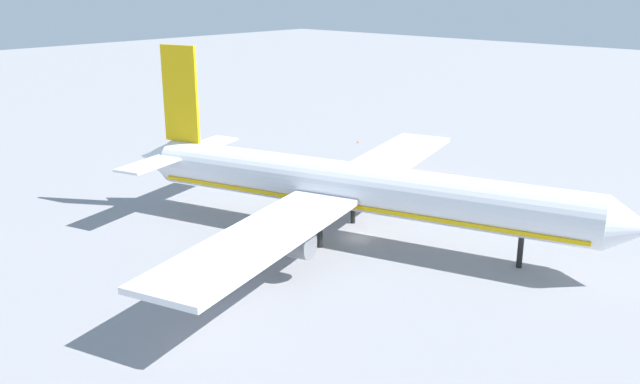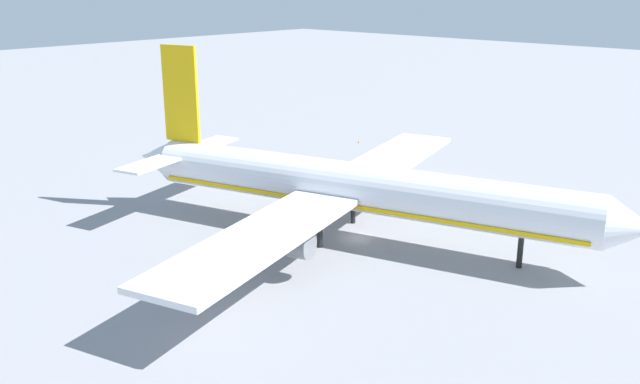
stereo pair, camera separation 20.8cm
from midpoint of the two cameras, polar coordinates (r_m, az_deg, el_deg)
name	(u,v)px [view 1 (the left image)]	position (r m, az deg, el deg)	size (l,w,h in m)	color
ground_plane	(358,238)	(92.32, 3.11, -3.88)	(600.00, 600.00, 0.00)	gray
airliner	(349,187)	(90.50, 2.39, 0.42)	(72.06, 73.70, 24.57)	white
traffic_cone_0	(358,142)	(146.60, 3.16, 4.25)	(0.36, 0.36, 0.55)	orange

